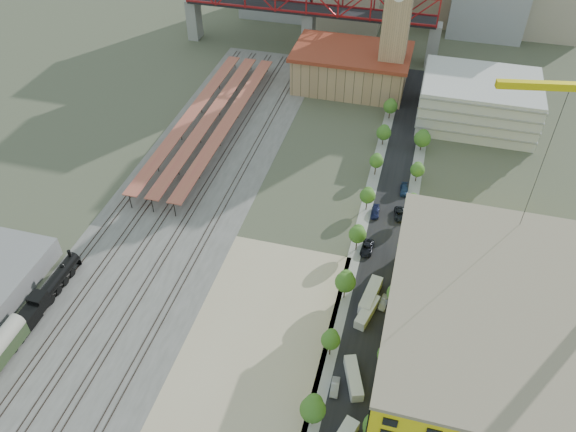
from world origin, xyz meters
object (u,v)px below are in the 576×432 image
(site_trailer_b, at_px, (353,378))
(site_trailer_d, at_px, (370,295))
(construction_building, at_px, (509,339))
(site_trailer_c, at_px, (367,312))
(locomotive, at_px, (49,290))
(clock_tower, at_px, (398,8))

(site_trailer_b, distance_m, site_trailer_d, 20.67)
(construction_building, bearing_deg, site_trailer_d, 157.32)
(site_trailer_c, bearing_deg, locomotive, -154.88)
(construction_building, bearing_deg, clock_tower, 108.78)
(clock_tower, distance_m, site_trailer_c, 97.93)
(site_trailer_b, bearing_deg, site_trailer_d, 70.04)
(clock_tower, bearing_deg, locomotive, -118.63)
(locomotive, bearing_deg, construction_building, 3.89)
(site_trailer_b, height_order, site_trailer_c, site_trailer_b)
(clock_tower, relative_size, locomotive, 2.22)
(site_trailer_b, distance_m, site_trailer_c, 16.16)
(site_trailer_b, relative_size, site_trailer_d, 0.90)
(site_trailer_c, distance_m, site_trailer_d, 4.52)
(site_trailer_b, xyz_separation_m, site_trailer_c, (0.00, 16.16, -0.02))
(site_trailer_b, xyz_separation_m, site_trailer_d, (0.00, 20.67, 0.12))
(site_trailer_b, height_order, site_trailer_d, site_trailer_d)
(site_trailer_b, bearing_deg, site_trailer_c, 70.04)
(clock_tower, height_order, site_trailer_b, clock_tower)
(clock_tower, relative_size, site_trailer_c, 6.07)
(locomotive, height_order, site_trailer_b, locomotive)
(construction_building, distance_m, site_trailer_c, 28.00)
(clock_tower, bearing_deg, site_trailer_b, -85.83)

